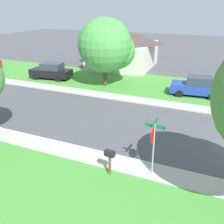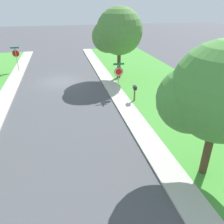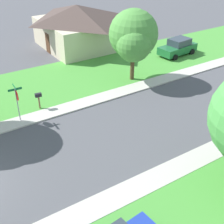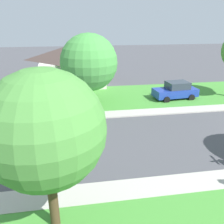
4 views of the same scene
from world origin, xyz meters
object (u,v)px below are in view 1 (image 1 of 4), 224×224
at_px(tree_corner_large, 108,47).
at_px(mailbox, 110,157).
at_px(stop_sign_far_corner, 153,138).
at_px(house_right_setback, 123,48).
at_px(car_blue_near_corner, 197,86).
at_px(car_black_across_road, 51,71).

distance_m(tree_corner_large, mailbox, 14.98).
relative_size(tree_corner_large, mailbox, 4.93).
distance_m(stop_sign_far_corner, house_right_setback, 23.22).
bearing_deg(mailbox, stop_sign_far_corner, -63.12).
height_order(car_blue_near_corner, house_right_setback, house_right_setback).
xyz_separation_m(stop_sign_far_corner, mailbox, (-0.88, 1.74, -0.88)).
xyz_separation_m(car_black_across_road, tree_corner_large, (0.21, -6.56, 2.91)).
relative_size(stop_sign_far_corner, car_black_across_road, 0.62).
bearing_deg(stop_sign_far_corner, mailbox, 116.88).
relative_size(stop_sign_far_corner, house_right_setback, 0.29).
distance_m(stop_sign_far_corner, car_black_across_road, 19.03).
bearing_deg(tree_corner_large, stop_sign_far_corner, -147.38).
bearing_deg(car_black_across_road, car_blue_near_corner, -88.22).
height_order(stop_sign_far_corner, car_blue_near_corner, stop_sign_far_corner).
bearing_deg(stop_sign_far_corner, car_blue_near_corner, -1.61).
relative_size(tree_corner_large, house_right_setback, 0.68).
height_order(house_right_setback, mailbox, house_right_setback).
bearing_deg(tree_corner_large, mailbox, -154.95).
relative_size(stop_sign_far_corner, tree_corner_large, 0.43).
bearing_deg(tree_corner_large, car_black_across_road, 91.81).
relative_size(car_black_across_road, house_right_setback, 0.47).
bearing_deg(car_blue_near_corner, mailbox, 171.23).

